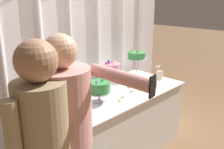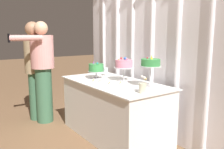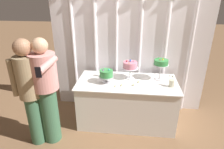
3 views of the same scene
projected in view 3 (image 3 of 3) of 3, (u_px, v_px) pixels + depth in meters
The scene contains 14 objects.
ground_plane at pixel (126, 124), 3.48m from camera, with size 24.00×24.00×0.00m, color #846042.
draped_curtain at pixel (129, 42), 3.54m from camera, with size 2.88×0.15×2.57m.
cake_table at pixel (127, 102), 3.42m from camera, with size 1.68×0.82×0.79m.
cake_display_leftmost at pixel (106, 74), 3.17m from camera, with size 0.25×0.25×0.25m.
cake_display_center at pixel (130, 66), 3.30m from camera, with size 0.28×0.28×0.34m.
cake_display_rightmost at pixel (161, 64), 3.23m from camera, with size 0.26×0.26×0.40m.
wine_glass at pixel (102, 71), 3.43m from camera, with size 0.07×0.07×0.13m.
flower_vase at pixel (172, 83), 3.06m from camera, with size 0.10×0.08×0.19m.
tealight_far_left at pixel (115, 86), 3.08m from camera, with size 0.04×0.04×0.03m.
tealight_near_left at pixel (121, 85), 3.10m from camera, with size 0.04×0.04×0.04m.
tealight_near_right at pixel (133, 85), 3.12m from camera, with size 0.04×0.04×0.04m.
tealight_far_right at pixel (139, 82), 3.21m from camera, with size 0.05×0.05×0.04m.
guest_girl_blue_dress at pixel (46, 89), 2.79m from camera, with size 0.51×0.77×1.65m.
guest_man_dark_suit at pixel (30, 89), 2.74m from camera, with size 0.47×0.37×1.65m.
Camera 3 is at (0.07, -2.85, 2.20)m, focal length 31.09 mm.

